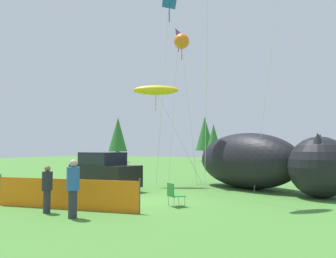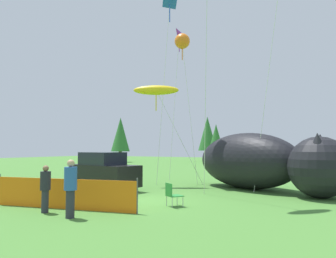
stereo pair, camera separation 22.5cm
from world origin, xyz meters
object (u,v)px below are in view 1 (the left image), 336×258
(inflatable_cat, at_px, (260,163))
(kite_blue_box, at_px, (169,7))
(kite_yellow_hero, at_px, (156,90))
(kite_orange_flower, at_px, (182,42))
(kite_purple_delta, at_px, (178,35))
(folding_chair, at_px, (174,193))
(spectator_in_grey_shirt, at_px, (47,187))
(parked_car, at_px, (104,172))
(spectator_in_red_shirt, at_px, (73,186))

(inflatable_cat, distance_m, kite_blue_box, 11.62)
(kite_blue_box, bearing_deg, kite_yellow_hero, -109.80)
(kite_orange_flower, bearing_deg, kite_purple_delta, 125.35)
(folding_chair, height_order, spectator_in_grey_shirt, spectator_in_grey_shirt)
(parked_car, bearing_deg, kite_orange_flower, 81.44)
(parked_car, xyz_separation_m, kite_purple_delta, (0.97, 6.99, 9.54))
(inflatable_cat, height_order, kite_blue_box, kite_blue_box)
(kite_yellow_hero, bearing_deg, folding_chair, -53.45)
(kite_yellow_hero, xyz_separation_m, kite_orange_flower, (0.63, 2.36, 3.67))
(parked_car, bearing_deg, spectator_in_red_shirt, -49.13)
(folding_chair, distance_m, spectator_in_grey_shirt, 4.70)
(spectator_in_red_shirt, xyz_separation_m, spectator_in_grey_shirt, (-1.45, 0.20, -0.13))
(kite_purple_delta, height_order, kite_blue_box, kite_blue_box)
(folding_chair, distance_m, kite_yellow_hero, 9.09)
(folding_chair, bearing_deg, inflatable_cat, 18.18)
(parked_car, relative_size, kite_blue_box, 0.35)
(spectator_in_grey_shirt, xyz_separation_m, kite_orange_flower, (-0.38, 11.52, 8.63))
(kite_orange_flower, bearing_deg, folding_chair, -65.63)
(spectator_in_grey_shirt, bearing_deg, kite_yellow_hero, 96.29)
(spectator_in_red_shirt, bearing_deg, kite_orange_flower, 98.84)
(inflatable_cat, bearing_deg, kite_blue_box, -156.89)
(spectator_in_red_shirt, xyz_separation_m, kite_orange_flower, (-1.82, 11.72, 8.50))
(spectator_in_grey_shirt, height_order, kite_blue_box, kite_blue_box)
(parked_car, distance_m, kite_yellow_hero, 6.06)
(inflatable_cat, relative_size, kite_purple_delta, 0.81)
(kite_orange_flower, bearing_deg, parked_car, -107.80)
(spectator_in_red_shirt, height_order, kite_orange_flower, kite_orange_flower)
(kite_purple_delta, bearing_deg, kite_orange_flower, -54.65)
(inflatable_cat, relative_size, spectator_in_grey_shirt, 5.42)
(parked_car, bearing_deg, folding_chair, -14.87)
(parked_car, distance_m, spectator_in_red_shirt, 7.00)
(parked_car, distance_m, inflatable_cat, 8.51)
(inflatable_cat, xyz_separation_m, kite_yellow_hero, (-6.20, -0.76, 4.42))
(kite_yellow_hero, bearing_deg, parked_car, -109.70)
(inflatable_cat, height_order, spectator_in_red_shirt, inflatable_cat)
(spectator_in_red_shirt, distance_m, kite_purple_delta, 16.29)
(inflatable_cat, bearing_deg, spectator_in_grey_shirt, -91.86)
(spectator_in_red_shirt, distance_m, kite_yellow_hero, 10.82)
(folding_chair, relative_size, spectator_in_grey_shirt, 0.55)
(kite_yellow_hero, distance_m, kite_purple_delta, 5.90)
(kite_blue_box, xyz_separation_m, kite_orange_flower, (0.26, 1.33, -1.95))
(folding_chair, bearing_deg, kite_blue_box, 63.49)
(kite_purple_delta, bearing_deg, inflatable_cat, -23.73)
(inflatable_cat, xyz_separation_m, spectator_in_grey_shirt, (-5.19, -9.92, -0.54))
(parked_car, bearing_deg, kite_yellow_hero, 79.54)
(kite_blue_box, bearing_deg, kite_orange_flower, 78.90)
(folding_chair, relative_size, spectator_in_red_shirt, 0.48)
(spectator_in_grey_shirt, distance_m, kite_yellow_hero, 10.47)
(folding_chair, height_order, kite_blue_box, kite_blue_box)
(parked_car, xyz_separation_m, inflatable_cat, (7.41, 4.16, 0.45))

